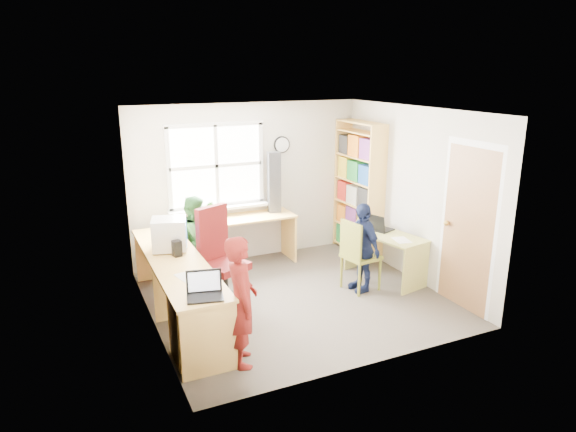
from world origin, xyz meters
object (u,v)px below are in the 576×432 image
object	(u,v)px
swivel_chair	(221,263)
laptop_left	(205,291)
crt_monitor	(169,234)
person_red	(241,301)
cd_tower	(274,182)
person_navy	(362,247)
person_green	(197,240)
wooden_chair	(357,253)
potted_plant	(208,211)
l_desk	(202,292)
right_desk	(385,246)
bookshelf	(358,192)
laptop_right	(377,226)

from	to	relation	value
swivel_chair	laptop_left	world-z (taller)	swivel_chair
crt_monitor	person_red	world-z (taller)	person_red
cd_tower	person_navy	size ratio (longest dim) A/B	0.77
person_green	wooden_chair	bearing A→B (deg)	-86.76
cd_tower	potted_plant	world-z (taller)	cd_tower
laptop_left	cd_tower	world-z (taller)	cd_tower
l_desk	right_desk	world-z (taller)	l_desk
right_desk	potted_plant	xyz separation A→B (m)	(-2.16, 1.32, 0.42)
crt_monitor	person_red	distance (m)	1.63
crt_monitor	cd_tower	xyz separation A→B (m)	(1.83, 1.07, 0.26)
wooden_chair	person_red	xyz separation A→B (m)	(-1.99, -1.04, 0.14)
right_desk	person_green	distance (m)	2.62
l_desk	bookshelf	size ratio (longest dim) A/B	1.40
person_green	person_navy	size ratio (longest dim) A/B	1.03
laptop_right	person_navy	bearing A→B (deg)	107.42
laptop_left	person_red	distance (m)	0.37
person_navy	person_red	bearing A→B (deg)	-65.14
l_desk	person_navy	bearing A→B (deg)	4.80
right_desk	wooden_chair	distance (m)	0.61
swivel_chair	potted_plant	xyz separation A→B (m)	(0.17, 1.12, 0.37)
cd_tower	crt_monitor	bearing A→B (deg)	-139.61
laptop_left	cd_tower	size ratio (longest dim) A/B	0.43
bookshelf	swivel_chair	distance (m)	2.75
l_desk	right_desk	xyz separation A→B (m)	(2.74, 0.38, 0.02)
crt_monitor	person_green	world-z (taller)	person_green
crt_monitor	person_navy	distance (m)	2.49
crt_monitor	person_navy	world-z (taller)	person_navy
laptop_left	person_red	xyz separation A→B (m)	(0.33, -0.11, -0.13)
right_desk	person_red	world-z (taller)	person_red
l_desk	potted_plant	distance (m)	1.85
wooden_chair	l_desk	bearing A→B (deg)	176.21
wooden_chair	cd_tower	xyz separation A→B (m)	(-0.51, 1.60, 0.68)
bookshelf	swivel_chair	bearing A→B (deg)	-160.86
laptop_left	cd_tower	distance (m)	3.13
bookshelf	person_navy	world-z (taller)	bookshelf
swivel_chair	crt_monitor	distance (m)	0.73
laptop_right	right_desk	bearing A→B (deg)	166.58
laptop_right	person_navy	xyz separation A→B (m)	(-0.49, -0.38, -0.12)
bookshelf	laptop_right	bearing A→B (deg)	-105.24
wooden_chair	crt_monitor	xyz separation A→B (m)	(-2.34, 0.53, 0.42)
l_desk	laptop_left	xyz separation A→B (m)	(-0.16, -0.73, 0.35)
laptop_left	cd_tower	bearing A→B (deg)	67.24
cd_tower	person_green	distance (m)	1.56
right_desk	person_green	xyz separation A→B (m)	(-2.44, 0.93, 0.14)
l_desk	person_red	world-z (taller)	person_red
laptop_right	person_green	world-z (taller)	person_green
l_desk	right_desk	size ratio (longest dim) A/B	2.40
right_desk	crt_monitor	distance (m)	2.98
potted_plant	person_green	bearing A→B (deg)	-125.73
potted_plant	person_red	xyz separation A→B (m)	(-0.40, -2.54, -0.23)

